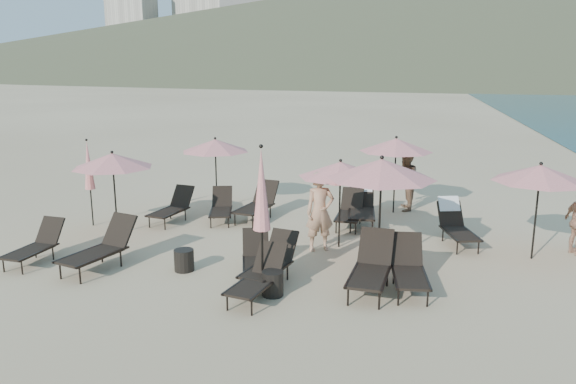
% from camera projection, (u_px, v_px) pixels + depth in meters
% --- Properties ---
extents(ground, '(800.00, 800.00, 0.00)m').
position_uv_depth(ground, '(301.00, 288.00, 11.04)').
color(ground, '#D6BA8C').
rests_on(ground, ground).
extents(volcanic_headland, '(690.00, 690.00, 55.00)m').
position_uv_depth(volcanic_headland, '(555.00, 16.00, 279.03)').
color(volcanic_headland, brown).
rests_on(volcanic_headland, ground).
extents(hotel_skyline, '(109.00, 82.00, 55.00)m').
position_uv_depth(hotel_skyline, '(218.00, 22.00, 282.92)').
color(hotel_skyline, beige).
rests_on(hotel_skyline, ground).
extents(lounger_0, '(0.72, 1.57, 0.88)m').
position_uv_depth(lounger_0, '(36.00, 244.00, 12.38)').
color(lounger_0, black).
rests_on(lounger_0, ground).
extents(lounger_1, '(1.16, 1.93, 1.04)m').
position_uv_depth(lounger_1, '(101.00, 247.00, 11.98)').
color(lounger_1, black).
rests_on(lounger_1, ground).
extents(lounger_2, '(0.92, 1.66, 0.90)m').
position_uv_depth(lounger_2, '(258.00, 277.00, 10.50)').
color(lounger_2, black).
rests_on(lounger_2, ground).
extents(lounger_3, '(0.97, 1.59, 0.86)m').
position_uv_depth(lounger_3, '(256.00, 258.00, 11.58)').
color(lounger_3, black).
rests_on(lounger_3, ground).
extents(lounger_4, '(0.84, 1.86, 1.04)m').
position_uv_depth(lounger_4, '(371.00, 266.00, 10.84)').
color(lounger_4, black).
rests_on(lounger_4, ground).
extents(lounger_5, '(0.81, 1.72, 0.96)m').
position_uv_depth(lounger_5, '(409.00, 268.00, 10.88)').
color(lounger_5, black).
rests_on(lounger_5, ground).
extents(lounger_6, '(0.89, 1.67, 0.91)m').
position_uv_depth(lounger_6, '(173.00, 207.00, 15.53)').
color(lounger_6, black).
rests_on(lounger_6, ground).
extents(lounger_7, '(0.93, 1.60, 0.86)m').
position_uv_depth(lounger_7, '(221.00, 207.00, 15.62)').
color(lounger_7, black).
rests_on(lounger_7, ground).
extents(lounger_8, '(1.01, 1.84, 1.00)m').
position_uv_depth(lounger_8, '(257.00, 203.00, 15.78)').
color(lounger_8, black).
rests_on(lounger_8, ground).
extents(lounger_9, '(0.84, 1.92, 1.16)m').
position_uv_depth(lounger_9, '(362.00, 204.00, 15.36)').
color(lounger_9, black).
rests_on(lounger_9, ground).
extents(lounger_10, '(0.66, 1.63, 0.93)m').
position_uv_depth(lounger_10, '(350.00, 210.00, 15.13)').
color(lounger_10, black).
rests_on(lounger_10, ground).
extents(lounger_11, '(1.02, 1.75, 1.03)m').
position_uv_depth(lounger_11, '(456.00, 224.00, 13.69)').
color(lounger_11, black).
rests_on(lounger_11, ground).
extents(lounger_12, '(0.97, 1.70, 0.92)m').
position_uv_depth(lounger_12, '(271.00, 262.00, 11.26)').
color(lounger_12, black).
rests_on(lounger_12, ground).
extents(umbrella_open_0, '(2.02, 2.02, 2.18)m').
position_uv_depth(umbrella_open_0, '(112.00, 161.00, 14.09)').
color(umbrella_open_0, black).
rests_on(umbrella_open_0, ground).
extents(umbrella_open_1, '(1.99, 1.99, 2.15)m').
position_uv_depth(umbrella_open_1, '(340.00, 169.00, 13.08)').
color(umbrella_open_1, black).
rests_on(umbrella_open_1, ground).
extents(umbrella_open_2, '(2.29, 2.29, 2.46)m').
position_uv_depth(umbrella_open_2, '(382.00, 169.00, 11.63)').
color(umbrella_open_2, black).
rests_on(umbrella_open_2, ground).
extents(umbrella_open_3, '(2.02, 2.02, 2.18)m').
position_uv_depth(umbrella_open_3, '(215.00, 145.00, 16.64)').
color(umbrella_open_3, black).
rests_on(umbrella_open_3, ground).
extents(umbrella_open_4, '(2.11, 2.11, 2.28)m').
position_uv_depth(umbrella_open_4, '(396.00, 145.00, 16.13)').
color(umbrella_open_4, black).
rests_on(umbrella_open_4, ground).
extents(umbrella_open_5, '(2.07, 2.07, 2.22)m').
position_uv_depth(umbrella_open_5, '(540.00, 173.00, 12.25)').
color(umbrella_open_5, black).
rests_on(umbrella_open_5, ground).
extents(umbrella_closed_0, '(0.34, 0.34, 2.87)m').
position_uv_depth(umbrella_closed_0, '(261.00, 190.00, 10.49)').
color(umbrella_closed_0, black).
rests_on(umbrella_closed_0, ground).
extents(umbrella_closed_1, '(0.28, 0.28, 2.37)m').
position_uv_depth(umbrella_closed_1, '(88.00, 166.00, 14.90)').
color(umbrella_closed_1, black).
rests_on(umbrella_closed_1, ground).
extents(side_table_0, '(0.42, 0.42, 0.47)m').
position_uv_depth(side_table_0, '(184.00, 260.00, 11.91)').
color(side_table_0, black).
rests_on(side_table_0, ground).
extents(side_table_1, '(0.42, 0.42, 0.48)m').
position_uv_depth(side_table_1, '(273.00, 283.00, 10.64)').
color(side_table_1, black).
rests_on(side_table_1, ground).
extents(beachgoer_a, '(0.81, 0.69, 1.87)m').
position_uv_depth(beachgoer_a, '(320.00, 212.00, 13.07)').
color(beachgoer_a, tan).
rests_on(beachgoer_a, ground).
extents(beachgoer_b, '(0.70, 0.89, 1.82)m').
position_uv_depth(beachgoer_b, '(405.00, 181.00, 16.63)').
color(beachgoer_b, '#946A4C').
rests_on(beachgoer_b, ground).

